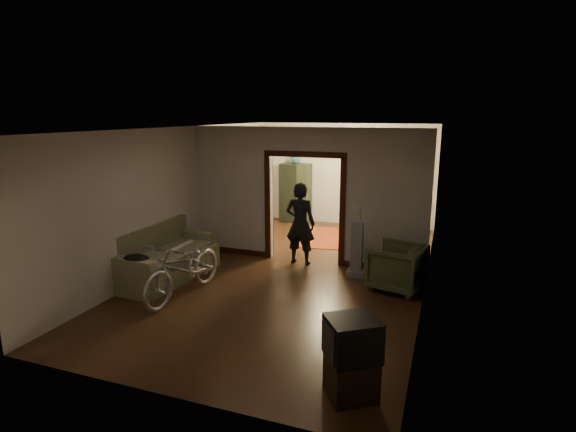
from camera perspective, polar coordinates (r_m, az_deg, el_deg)
The scene contains 24 objects.
floor at distance 8.96m, azimuth 0.66°, elevation -7.09°, with size 5.00×8.50×0.01m, color black.
ceiling at distance 8.42m, azimuth 0.71°, elevation 11.11°, with size 5.00×8.50×0.01m, color white.
wall_back at distance 12.62m, azimuth 7.06°, elevation 5.26°, with size 5.00×0.02×2.80m, color beige.
wall_left at distance 9.68m, azimuth -13.46°, elevation 2.66°, with size 0.02×8.50×2.80m, color beige.
wall_right at distance 8.13m, azimuth 17.57°, elevation 0.48°, with size 0.02×8.50×2.80m, color beige.
partition_wall at distance 9.28m, azimuth 2.20°, elevation 2.57°, with size 5.00×0.14×2.80m, color beige.
door_casing at distance 9.34m, azimuth 2.19°, elevation 0.76°, with size 1.74×0.20×2.32m, color black.
far_window at distance 12.43m, azimuth 10.20°, elevation 5.73°, with size 0.98×0.06×1.28m, color black.
chandelier at distance 10.83m, azimuth 5.10°, elevation 9.10°, with size 0.24×0.24×0.24m, color #FFE0A5.
light_switch at distance 8.98m, azimuth 8.45°, elevation 1.11°, with size 0.08×0.01×0.12m, color silver.
sofa at distance 8.78m, azimuth -15.22°, elevation -4.57°, with size 0.97×2.15×0.99m, color #6B6E49.
rolled_paper at distance 8.95m, azimuth -13.61°, elevation -3.91°, with size 0.11×0.11×0.87m, color beige.
jacket at distance 8.01m, azimuth -18.72°, elevation -5.13°, with size 0.46×0.34×0.13m, color black.
bicycle at distance 7.85m, azimuth -13.08°, elevation -6.43°, with size 0.68×1.95×1.02m, color silver.
armchair at distance 8.22m, azimuth 13.59°, elevation -6.32°, with size 0.88×0.90×0.82m, color #46542F.
tv_stand at distance 5.30m, azimuth 8.01°, elevation -19.61°, with size 0.50×0.46×0.46m, color black.
crt_tv at distance 5.07m, azimuth 8.18°, elevation -15.16°, with size 0.54×0.48×0.46m, color black.
vacuum at distance 8.64m, azimuth 8.71°, elevation -4.28°, with size 0.33×0.26×1.07m, color gray.
person at distance 9.20m, azimuth 1.56°, elevation -0.98°, with size 0.62×0.41×1.71m, color black.
oriental_rug at distance 11.35m, azimuth 5.84°, elevation -2.77°, with size 1.54×2.02×0.02m, color maroon.
locker at distance 12.87m, azimuth 0.95°, elevation 2.97°, with size 0.84×0.46×1.67m, color #27341F.
globe at distance 12.73m, azimuth 0.97°, elevation 7.86°, with size 0.26×0.26×0.26m, color #1E5972.
desk at distance 11.91m, azimuth 10.83°, elevation -0.22°, with size 1.09×0.61×0.81m, color black.
desk_chair at distance 11.61m, azimuth 9.27°, elevation -0.09°, with size 0.43×0.43×0.96m, color black.
Camera 1 is at (2.76, -7.95, 3.07)m, focal length 28.00 mm.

